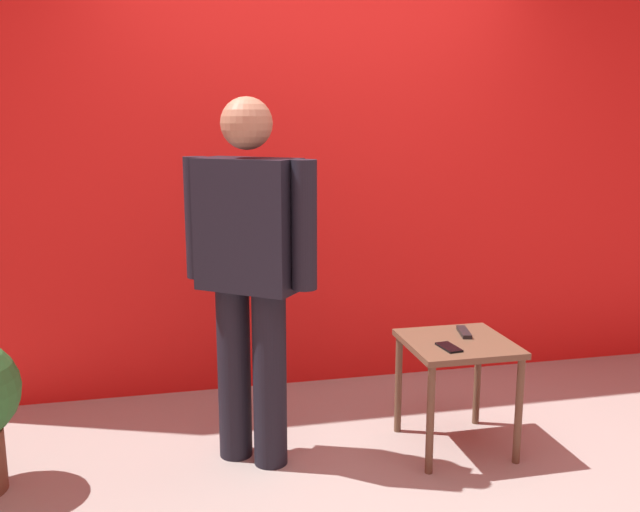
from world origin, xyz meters
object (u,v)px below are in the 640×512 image
object	(u,v)px
standing_person	(250,265)
cell_phone	(449,347)
side_table	(457,358)
tv_remote	(464,332)

from	to	relation	value
standing_person	cell_phone	bearing A→B (deg)	-11.92
standing_person	side_table	world-z (taller)	standing_person
side_table	tv_remote	world-z (taller)	tv_remote
standing_person	cell_phone	size ratio (longest dim) A/B	11.82
standing_person	side_table	bearing A→B (deg)	-5.42
side_table	cell_phone	distance (m)	0.16
tv_remote	standing_person	bearing A→B (deg)	-167.86
standing_person	side_table	size ratio (longest dim) A/B	3.09
standing_person	tv_remote	distance (m)	1.13
standing_person	side_table	xyz separation A→B (m)	(0.99, -0.09, -0.49)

